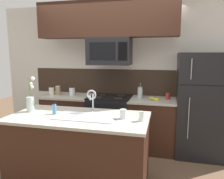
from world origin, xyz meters
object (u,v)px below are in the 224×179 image
Objects in this scene: storage_jar_short at (72,91)px; microwave at (110,51)px; refrigerator at (203,105)px; drinking_glass at (123,114)px; spare_glass at (141,116)px; flower_vase at (31,102)px; sink_faucet at (92,98)px; banana_bunch at (155,99)px; storage_jar_medium at (58,90)px; stove_range at (110,121)px; storage_jar_tall at (52,90)px; dish_soap_bottle at (54,109)px; french_press at (140,92)px; coffee_tin at (168,96)px.

microwave is at bearing -3.32° from storage_jar_short.
refrigerator reaches higher than drinking_glass.
spare_glass is at bearing -42.01° from storage_jar_short.
spare_glass is 1.50m from flower_vase.
refrigerator reaches higher than flower_vase.
sink_faucet is 2.62× the size of spare_glass.
banana_bunch is (1.54, -0.08, -0.06)m from storage_jar_short.
flower_vase is at bearing 177.12° from spare_glass.
storage_jar_medium is at bearing 140.52° from drinking_glass.
refrigerator reaches higher than storage_jar_short.
banana_bunch is 1.63× the size of drinking_glass.
storage_jar_short reaches higher than stove_range.
sink_faucet reaches higher than drinking_glass.
refrigerator is at bearing 0.74° from storage_jar_tall.
storage_jar_short reaches higher than spare_glass.
dish_soap_bottle is at bearing -147.91° from refrigerator.
stove_range is 1.55m from flower_vase.
french_press reaches higher than banana_bunch.
refrigerator reaches higher than french_press.
refrigerator is 10.11× the size of storage_jar_medium.
dish_soap_bottle is at bearing -136.12° from banana_bunch.
banana_bunch reaches higher than stove_range.
stove_range is 8.45× the size of coffee_tin.
dish_soap_bottle is at bearing -126.57° from french_press.
flower_vase is at bearing -123.81° from stove_range.
coffee_tin is at bearing 1.73° from storage_jar_tall.
dish_soap_bottle reaches higher than coffee_tin.
storage_jar_tall is 1.55m from sink_faucet.
storage_jar_short is 0.34× the size of flower_vase.
banana_bunch is 1.22m from spare_glass.
banana_bunch is at bearing 43.88° from dish_soap_bottle.
dish_soap_bottle is (-0.43, -1.24, 0.52)m from stove_range.
banana_bunch is (0.79, -0.06, 0.47)m from stove_range.
dish_soap_bottle reaches higher than storage_jar_tall.
storage_jar_short is 1.30m from sink_faucet.
stove_range is 1.41m from drinking_glass.
storage_jar_medium is 0.63× the size of french_press.
storage_jar_medium is at bearing 115.51° from dish_soap_bottle.
drinking_glass is at bearing -131.44° from refrigerator.
spare_glass is at bearing -94.62° from banana_bunch.
storage_jar_medium is at bearing 100.43° from flower_vase.
storage_jar_tall reaches higher than spare_glass.
microwave is 6.77× the size of coffee_tin.
flower_vase is at bearing -136.72° from french_press.
french_press is at bearing 96.95° from spare_glass.
coffee_tin is at bearing 2.84° from stove_range.
stove_range is 1.94× the size of flower_vase.
french_press is 1.29m from drinking_glass.
sink_faucet is 0.52m from drinking_glass.
banana_bunch is 1.15× the size of dish_soap_bottle.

